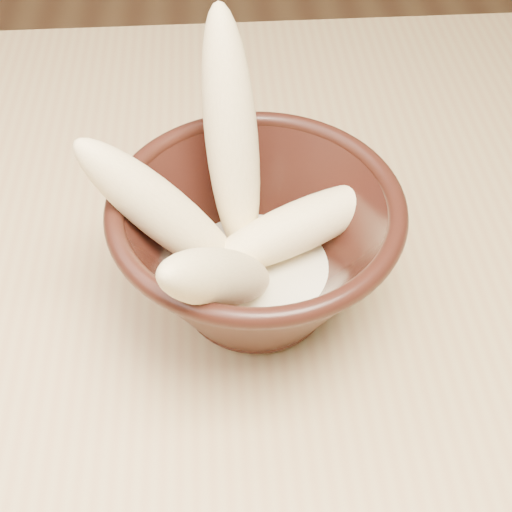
{
  "coord_description": "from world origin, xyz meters",
  "views": [
    {
      "loc": [
        -0.24,
        -0.35,
        1.17
      ],
      "look_at": [
        -0.22,
        -0.01,
        0.8
      ],
      "focal_mm": 50.0,
      "sensor_mm": 36.0,
      "label": 1
    }
  ],
  "objects": [
    {
      "name": "banana_across",
      "position": [
        -0.19,
        0.0,
        0.82
      ],
      "size": [
        0.15,
        0.09,
        0.05
      ],
      "primitive_type": "ellipsoid",
      "rotation": [
        1.48,
        0.0,
        1.97
      ],
      "color": "#DBBF81",
      "rests_on": "bowl"
    },
    {
      "name": "bowl",
      "position": [
        -0.22,
        -0.01,
        0.81
      ],
      "size": [
        0.2,
        0.2,
        0.11
      ],
      "rotation": [
        0.0,
        0.0,
        -0.27
      ],
      "color": "black",
      "rests_on": "table"
    },
    {
      "name": "banana_left",
      "position": [
        -0.28,
        -0.01,
        0.85
      ],
      "size": [
        0.13,
        0.06,
        0.14
      ],
      "primitive_type": "ellipsoid",
      "rotation": [
        0.73,
        0.0,
        -1.75
      ],
      "color": "#DBBF81",
      "rests_on": "bowl"
    },
    {
      "name": "banana_upright",
      "position": [
        -0.23,
        0.04,
        0.87
      ],
      "size": [
        0.05,
        0.12,
        0.17
      ],
      "primitive_type": "ellipsoid",
      "rotation": [
        0.47,
        0.0,
        3.26
      ],
      "color": "#DBBF81",
      "rests_on": "bowl"
    },
    {
      "name": "milk_puddle",
      "position": [
        -0.22,
        -0.01,
        0.79
      ],
      "size": [
        0.11,
        0.11,
        0.02
      ],
      "primitive_type": "cylinder",
      "color": "beige",
      "rests_on": "bowl"
    },
    {
      "name": "banana_front",
      "position": [
        -0.25,
        -0.07,
        0.84
      ],
      "size": [
        0.1,
        0.13,
        0.13
      ],
      "primitive_type": "ellipsoid",
      "rotation": [
        0.77,
        0.0,
        -0.6
      ],
      "color": "#DBBF81",
      "rests_on": "bowl"
    },
    {
      "name": "table",
      "position": [
        0.0,
        0.0,
        0.67
      ],
      "size": [
        1.2,
        0.8,
        0.75
      ],
      "color": "tan",
      "rests_on": "ground"
    }
  ]
}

